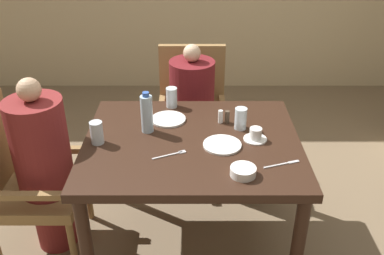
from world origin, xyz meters
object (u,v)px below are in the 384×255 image
at_px(chair_far_side, 192,109).
at_px(glass_tall_far, 172,97).
at_px(plate_main_right, 222,145).
at_px(bowl_small, 243,171).
at_px(diner_in_far_chair, 192,112).
at_px(plate_main_left, 168,119).
at_px(diner_in_left_chair, 44,166).
at_px(glass_tall_mid, 241,118).
at_px(chair_left_side, 21,178).
at_px(teacup_with_saucer, 256,135).
at_px(glass_tall_near, 97,133).
at_px(water_bottle, 147,113).

bearing_deg(chair_far_side, glass_tall_far, -105.05).
relative_size(chair_far_side, plate_main_right, 4.57).
bearing_deg(glass_tall_far, bowl_small, -63.34).
relative_size(diner_in_far_chair, bowl_small, 8.27).
relative_size(plate_main_left, plate_main_right, 1.00).
relative_size(diner_in_far_chair, plate_main_right, 5.06).
relative_size(plate_main_right, bowl_small, 1.64).
distance_m(plate_main_left, glass_tall_far, 0.19).
height_order(diner_in_left_chair, glass_tall_mid, diner_in_left_chair).
xyz_separation_m(chair_left_side, teacup_with_saucer, (1.35, -0.00, 0.29)).
bearing_deg(glass_tall_near, teacup_with_saucer, 1.97).
bearing_deg(chair_far_side, diner_in_left_chair, -133.58).
xyz_separation_m(chair_left_side, diner_in_far_chair, (1.00, 0.75, 0.05)).
xyz_separation_m(plate_main_left, bowl_small, (0.39, -0.57, 0.02)).
bearing_deg(diner_in_left_chair, water_bottle, 9.35).
distance_m(bowl_small, glass_tall_far, 0.84).
bearing_deg(plate_main_right, water_bottle, 158.75).
bearing_deg(plate_main_right, teacup_with_saucer, 18.18).
distance_m(chair_left_side, bowl_small, 1.32).
xyz_separation_m(chair_left_side, glass_tall_near, (0.48, -0.03, 0.32)).
relative_size(diner_in_left_chair, plate_main_left, 5.37).
bearing_deg(plate_main_left, diner_in_left_chair, -161.93).
relative_size(chair_far_side, glass_tall_far, 7.44).
xyz_separation_m(bowl_small, water_bottle, (-0.50, 0.43, 0.09)).
relative_size(diner_in_left_chair, glass_tall_mid, 8.73).
relative_size(glass_tall_mid, glass_tall_far, 1.00).
distance_m(chair_far_side, glass_tall_near, 1.11).
bearing_deg(glass_tall_mid, chair_far_side, 110.14).
distance_m(chair_far_side, glass_tall_far, 0.59).
bearing_deg(chair_far_side, teacup_with_saucer, -68.65).
xyz_separation_m(diner_in_far_chair, water_bottle, (-0.26, -0.65, 0.32)).
height_order(chair_left_side, glass_tall_mid, chair_left_side).
distance_m(bowl_small, glass_tall_near, 0.82).
distance_m(plate_main_left, plate_main_right, 0.43).
bearing_deg(chair_left_side, diner_in_left_chair, 0.00).
xyz_separation_m(chair_far_side, plate_main_left, (-0.14, -0.66, 0.26)).
relative_size(diner_in_far_chair, glass_tall_mid, 8.22).
xyz_separation_m(plate_main_left, water_bottle, (-0.11, -0.13, 0.11)).
xyz_separation_m(chair_far_side, water_bottle, (-0.26, -0.80, 0.37)).
xyz_separation_m(chair_left_side, glass_tall_far, (0.87, 0.41, 0.32)).
bearing_deg(glass_tall_far, chair_far_side, 74.95).
distance_m(diner_in_far_chair, teacup_with_saucer, 0.86).
relative_size(diner_in_far_chair, glass_tall_near, 8.22).
height_order(chair_left_side, chair_far_side, same).
bearing_deg(bowl_small, water_bottle, 139.20).
bearing_deg(glass_tall_far, diner_in_left_chair, -150.13).
height_order(plate_main_left, teacup_with_saucer, teacup_with_saucer).
xyz_separation_m(chair_far_side, glass_tall_near, (-0.52, -0.93, 0.32)).
relative_size(plate_main_left, glass_tall_near, 1.63).
xyz_separation_m(diner_in_left_chair, chair_far_side, (0.85, 0.89, -0.08)).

